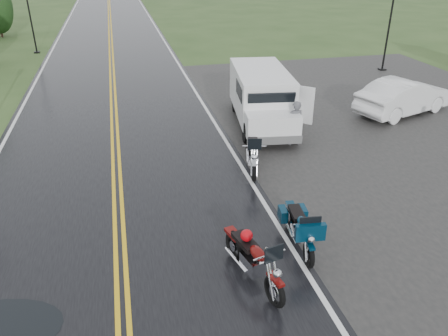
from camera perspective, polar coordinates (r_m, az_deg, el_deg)
The scene contains 11 objects.
ground at distance 10.00m, azimuth -13.32°, elevation -11.94°, with size 120.00×120.00×0.00m, color #2D471E.
road at distance 18.90m, azimuth -14.19°, elevation 7.15°, with size 8.00×100.00×0.04m, color black.
parking_pad at distance 17.75m, azimuth 24.25°, elevation 4.24°, with size 14.00×24.00×0.03m, color black.
motorcycle_red at distance 8.38m, azimuth 6.73°, elevation -14.42°, with size 0.79×2.17×1.28m, color #600C0A, non-canonical shape.
motorcycle_teal at distance 9.41m, azimuth 11.13°, elevation -9.92°, with size 0.73×2.00×1.18m, color #05263B, non-canonical shape.
motorcycle_silver at distance 12.49m, azimuth 3.98°, elevation 0.64°, with size 0.78×2.15×1.27m, color #AAAEB2, non-canonical shape.
van_white at distance 15.00m, azimuth 3.07°, elevation 6.97°, with size 1.99×5.32×2.09m, color white, non-canonical shape.
person_at_van at distance 15.08m, azimuth 9.23°, elevation 5.69°, with size 0.57×0.37×1.56m, color #525257.
sedan_white at distance 19.35m, azimuth 22.44°, elevation 8.56°, with size 1.51×4.34×1.43m, color silver.
lamp_post_far_left at distance 31.38m, azimuth -23.92°, elevation 17.28°, with size 0.35×0.35×4.13m, color black, non-canonical shape.
lamp_post_far_right at distance 26.04m, azimuth 20.68°, elevation 16.43°, with size 0.37×0.37×4.28m, color black, non-canonical shape.
Camera 1 is at (0.42, -7.87, 6.15)m, focal length 35.00 mm.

